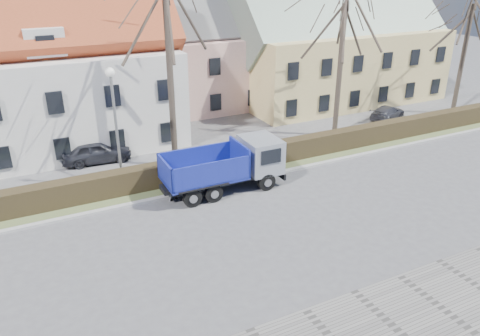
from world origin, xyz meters
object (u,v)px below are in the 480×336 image
cart_frame (171,196)px  parked_car_b (387,113)px  dump_truck (219,168)px  parked_car_a (96,151)px  streetlight (117,129)px

cart_frame → parked_car_b: 20.60m
dump_truck → cart_frame: 2.98m
parked_car_a → parked_car_b: 22.26m
cart_frame → parked_car_a: parked_car_a is taller
dump_truck → parked_car_a: bearing=126.9°
dump_truck → parked_car_b: dump_truck is taller
parked_car_a → parked_car_b: (22.21, -1.43, -0.17)m
cart_frame → parked_car_b: size_ratio=0.19×
dump_truck → parked_car_a: 8.77m
dump_truck → parked_car_b: 17.94m
cart_frame → parked_car_a: (-2.39, 7.05, 0.39)m
dump_truck → cart_frame: size_ratio=9.79×
parked_car_b → cart_frame: bearing=84.6°
streetlight → cart_frame: bearing=-58.5°
cart_frame → dump_truck: bearing=0.3°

